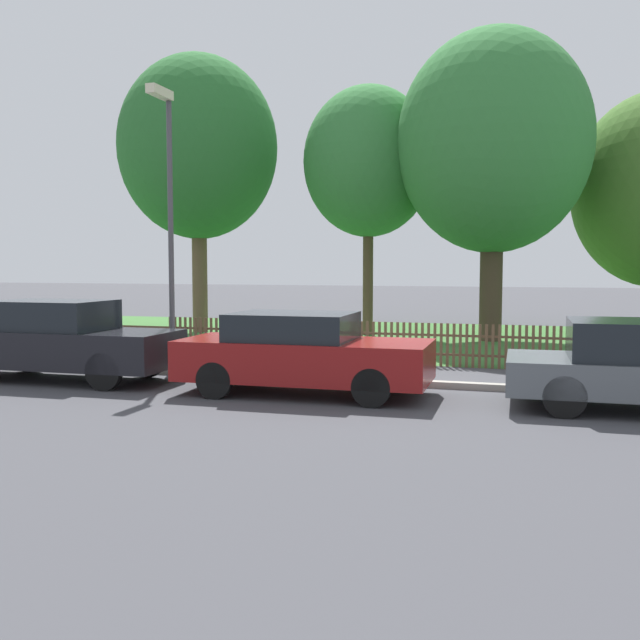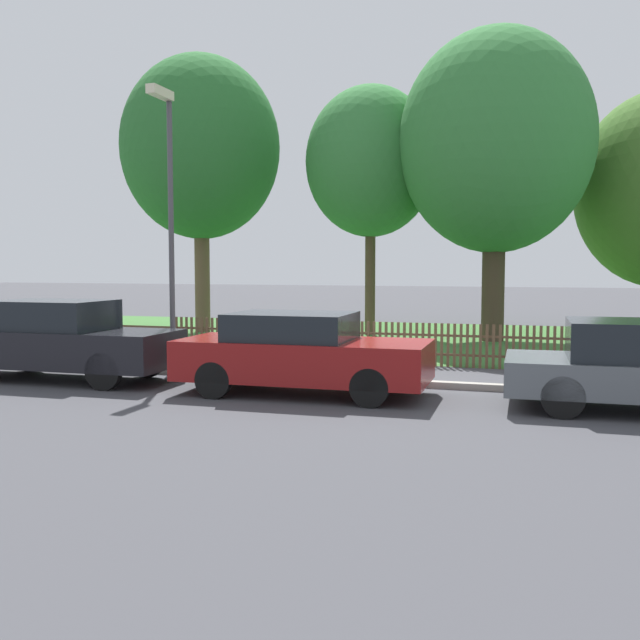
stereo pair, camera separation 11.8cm
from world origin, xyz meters
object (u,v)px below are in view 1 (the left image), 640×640
parked_car_black_saloon (60,340)px  tree_nearest_kerb (198,148)px  covered_motorcycle (322,337)px  parked_car_navy_estate (302,353)px  tree_behind_motorcycle (369,162)px  street_lamp (168,197)px  tree_mid_park (494,143)px

parked_car_black_saloon → tree_nearest_kerb: bearing=100.1°
covered_motorcycle → parked_car_navy_estate: bearing=-78.7°
parked_car_black_saloon → tree_behind_motorcycle: size_ratio=0.57×
covered_motorcycle → street_lamp: bearing=-152.2°
parked_car_navy_estate → parked_car_black_saloon: bearing=178.3°
parked_car_black_saloon → parked_car_navy_estate: size_ratio=1.04×
covered_motorcycle → parked_car_black_saloon: bearing=-144.7°
parked_car_black_saloon → tree_mid_park: (7.41, 9.63, 4.88)m
parked_car_black_saloon → tree_behind_motorcycle: bearing=69.9°
street_lamp → parked_car_navy_estate: bearing=-25.0°
covered_motorcycle → tree_mid_park: bearing=66.4°
parked_car_navy_estate → street_lamp: 4.68m
parked_car_navy_estate → street_lamp: size_ratio=0.75×
tree_behind_motorcycle → street_lamp: 9.26m
tree_nearest_kerb → tree_behind_motorcycle: (5.50, 0.60, -0.59)m
street_lamp → parked_car_black_saloon: bearing=-134.7°
tree_behind_motorcycle → tree_mid_park: size_ratio=0.87×
covered_motorcycle → tree_nearest_kerb: size_ratio=0.21×
parked_car_black_saloon → tree_nearest_kerb: 11.21m
parked_car_navy_estate → tree_nearest_kerb: bearing=123.5°
tree_behind_motorcycle → parked_car_black_saloon: bearing=-109.2°
tree_nearest_kerb → tree_behind_motorcycle: bearing=6.2°
parked_car_black_saloon → parked_car_navy_estate: parked_car_black_saloon is taller
parked_car_black_saloon → tree_nearest_kerb: tree_nearest_kerb is taller
tree_behind_motorcycle → covered_motorcycle: bearing=-84.5°
parked_car_black_saloon → tree_nearest_kerb: size_ratio=0.50×
covered_motorcycle → street_lamp: size_ratio=0.33×
parked_car_black_saloon → tree_behind_motorcycle: (3.61, 10.35, 4.59)m
street_lamp → tree_behind_motorcycle: bearing=76.6°
covered_motorcycle → tree_behind_motorcycle: size_ratio=0.24×
tree_nearest_kerb → tree_mid_park: size_ratio=1.01×
parked_car_black_saloon → tree_mid_park: tree_mid_park is taller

